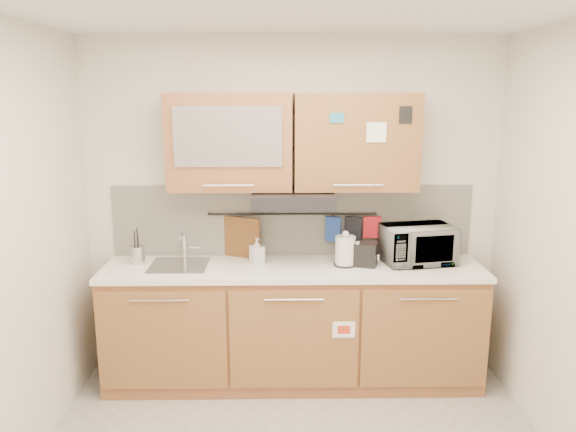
{
  "coord_description": "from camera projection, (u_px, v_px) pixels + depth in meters",
  "views": [
    {
      "loc": [
        -0.1,
        -2.8,
        2.19
      ],
      "look_at": [
        -0.04,
        1.05,
        1.33
      ],
      "focal_mm": 35.0,
      "sensor_mm": 36.0,
      "label": 1
    }
  ],
  "objects": [
    {
      "name": "base_cabinet",
      "position": [
        293.0,
        330.0,
        4.28
      ],
      "size": [
        2.8,
        0.64,
        0.88
      ],
      "color": "#A7653B",
      "rests_on": "floor"
    },
    {
      "name": "pot_holder",
      "position": [
        372.0,
        227.0,
        4.37
      ],
      "size": [
        0.14,
        0.02,
        0.17
      ],
      "primitive_type": "cube",
      "rotation": [
        0.0,
        0.0,
        0.0
      ],
      "color": "red",
      "rests_on": "utensil_rail"
    },
    {
      "name": "countertop",
      "position": [
        293.0,
        269.0,
        4.17
      ],
      "size": [
        2.82,
        0.62,
        0.04
      ],
      "primitive_type": "cube",
      "color": "white",
      "rests_on": "base_cabinet"
    },
    {
      "name": "microwave",
      "position": [
        418.0,
        244.0,
        4.23
      ],
      "size": [
        0.57,
        0.44,
        0.29
      ],
      "primitive_type": "imported",
      "rotation": [
        0.0,
        0.0,
        0.19
      ],
      "color": "#999999",
      "rests_on": "countertop"
    },
    {
      "name": "dark_pouch",
      "position": [
        353.0,
        230.0,
        4.37
      ],
      "size": [
        0.13,
        0.08,
        0.2
      ],
      "primitive_type": "cube",
      "rotation": [
        0.0,
        0.0,
        -0.32
      ],
      "color": "black",
      "rests_on": "utensil_rail"
    },
    {
      "name": "sink",
      "position": [
        179.0,
        265.0,
        4.17
      ],
      "size": [
        0.42,
        0.4,
        0.26
      ],
      "color": "silver",
      "rests_on": "countertop"
    },
    {
      "name": "upper_cabinets",
      "position": [
        292.0,
        142.0,
        4.1
      ],
      "size": [
        1.82,
        0.37,
        0.7
      ],
      "color": "#A7653B",
      "rests_on": "wall_back"
    },
    {
      "name": "backsplash",
      "position": [
        292.0,
        220.0,
        4.4
      ],
      "size": [
        2.8,
        0.02,
        0.56
      ],
      "primitive_type": "cube",
      "color": "silver",
      "rests_on": "countertop"
    },
    {
      "name": "range_hood",
      "position": [
        293.0,
        199.0,
        4.12
      ],
      "size": [
        0.6,
        0.46,
        0.1
      ],
      "primitive_type": "cube",
      "color": "black",
      "rests_on": "upper_cabinets"
    },
    {
      "name": "soap_bottle",
      "position": [
        257.0,
        251.0,
        4.22
      ],
      "size": [
        0.12,
        0.12,
        0.2
      ],
      "primitive_type": "imported",
      "rotation": [
        0.0,
        0.0,
        0.49
      ],
      "color": "#999999",
      "rests_on": "countertop"
    },
    {
      "name": "kettle",
      "position": [
        345.0,
        252.0,
        4.17
      ],
      "size": [
        0.2,
        0.2,
        0.27
      ],
      "rotation": [
        0.0,
        0.0,
        -0.44
      ],
      "color": "silver",
      "rests_on": "countertop"
    },
    {
      "name": "ceiling",
      "position": [
        300.0,
        2.0,
        2.64
      ],
      "size": [
        3.2,
        3.2,
        0.0
      ],
      "primitive_type": "plane",
      "rotation": [
        3.14,
        0.0,
        0.0
      ],
      "color": "white",
      "rests_on": "wall_back"
    },
    {
      "name": "cutting_board",
      "position": [
        241.0,
        242.0,
        4.38
      ],
      "size": [
        0.31,
        0.15,
        0.4
      ],
      "primitive_type": "cube",
      "rotation": [
        0.0,
        0.0,
        -0.41
      ],
      "color": "brown",
      "rests_on": "utensil_rail"
    },
    {
      "name": "toaster",
      "position": [
        361.0,
        254.0,
        4.17
      ],
      "size": [
        0.26,
        0.2,
        0.18
      ],
      "rotation": [
        0.0,
        0.0,
        -0.31
      ],
      "color": "black",
      "rests_on": "countertop"
    },
    {
      "name": "utensil_crock",
      "position": [
        138.0,
        254.0,
        4.22
      ],
      "size": [
        0.13,
        0.13,
        0.27
      ],
      "rotation": [
        0.0,
        0.0,
        -0.23
      ],
      "color": "#BBBBC0",
      "rests_on": "countertop"
    },
    {
      "name": "oven_mitt",
      "position": [
        333.0,
        229.0,
        4.37
      ],
      "size": [
        0.12,
        0.06,
        0.2
      ],
      "primitive_type": "cube",
      "rotation": [
        0.0,
        0.0,
        -0.31
      ],
      "color": "#203F96",
      "rests_on": "utensil_rail"
    },
    {
      "name": "utensil_rail",
      "position": [
        292.0,
        214.0,
        4.35
      ],
      "size": [
        1.3,
        0.02,
        0.02
      ],
      "primitive_type": "cylinder",
      "rotation": [
        0.0,
        1.57,
        0.0
      ],
      "color": "black",
      "rests_on": "backsplash"
    },
    {
      "name": "wall_back",
      "position": [
        292.0,
        208.0,
        4.39
      ],
      "size": [
        3.2,
        0.0,
        3.2
      ],
      "primitive_type": "plane",
      "rotation": [
        1.57,
        0.0,
        0.0
      ],
      "color": "silver",
      "rests_on": "ground"
    }
  ]
}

